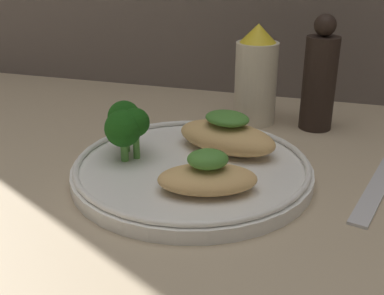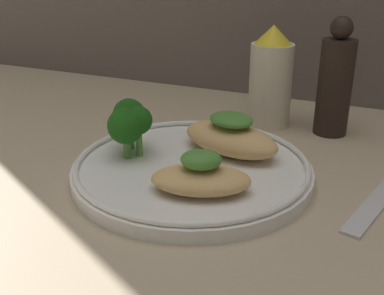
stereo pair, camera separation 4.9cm
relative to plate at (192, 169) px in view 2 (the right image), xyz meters
The scene contains 8 objects.
ground_plane 1.49cm from the plate, ahead, with size 180.00×180.00×1.00cm, color tan.
plate is the anchor object (origin of this frame).
grilled_meat_front 6.03cm from the plate, 58.62° to the right, with size 10.50×7.94×4.10cm.
grilled_meat_middle 5.86cm from the plate, 62.01° to the left, with size 12.81×9.25×4.50cm.
broccoli_bunch 8.39cm from the plate, behind, with size 5.20×6.05×5.81cm.
sauce_bottle 19.76cm from the plate, 80.32° to the left, with size 5.59×5.59×13.27cm.
pepper_grinder 22.66cm from the plate, 58.75° to the left, with size 4.24×4.24×14.81cm.
fork 18.72cm from the plate, ahead, with size 5.72×16.05×0.60cm.
Camera 2 is at (17.78, -41.68, 22.89)cm, focal length 45.00 mm.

